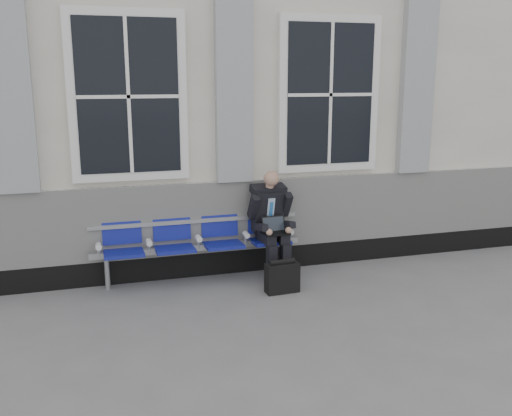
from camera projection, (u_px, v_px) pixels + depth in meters
name	position (u px, v px, depth m)	size (l,w,h in m)	color
ground	(347.00, 306.00, 6.28)	(70.00, 70.00, 0.00)	slate
station_building	(256.00, 93.00, 9.02)	(14.40, 4.40, 4.49)	silver
bench	(198.00, 237.00, 7.01)	(2.60, 0.47, 0.91)	#9EA0A3
businessman	(271.00, 219.00, 7.09)	(0.54, 0.73, 1.35)	black
briefcase	(282.00, 277.00, 6.66)	(0.40, 0.19, 0.40)	black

